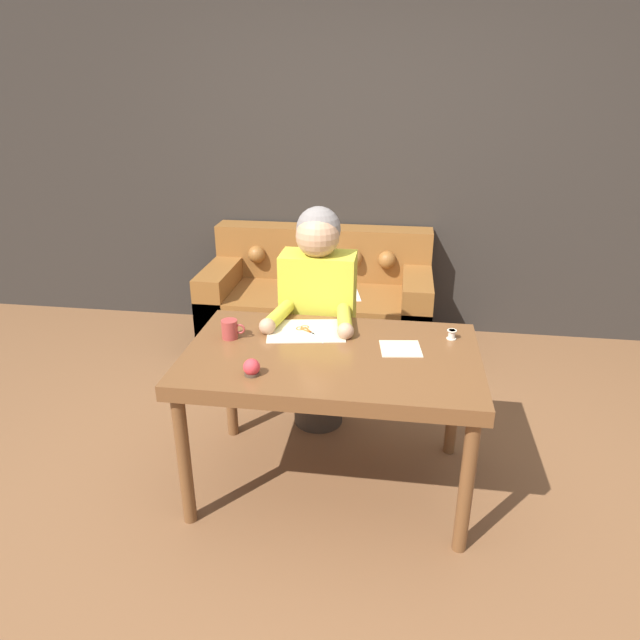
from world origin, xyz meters
name	(u,v)px	position (x,y,z in m)	size (l,w,h in m)	color
ground_plane	(332,485)	(0.00, 0.00, 0.00)	(16.00, 16.00, 0.00)	brown
wall_back	(368,159)	(0.00, 2.01, 1.30)	(8.00, 0.06, 2.60)	#2D2823
dining_table	(331,367)	(-0.01, 0.02, 0.65)	(1.31, 0.81, 0.72)	brown
couch	(319,305)	(-0.30, 1.61, 0.30)	(1.60, 0.80, 0.83)	brown
person	(318,318)	(-0.15, 0.55, 0.65)	(0.46, 0.56, 1.25)	#33281E
pattern_paper_main	(306,331)	(-0.16, 0.22, 0.72)	(0.41, 0.33, 0.00)	beige
pattern_paper_offcut	(401,349)	(0.29, 0.09, 0.72)	(0.20, 0.19, 0.00)	beige
scissors	(308,331)	(-0.15, 0.22, 0.72)	(0.19, 0.18, 0.01)	silver
mug	(230,329)	(-0.50, 0.10, 0.77)	(0.11, 0.08, 0.09)	#9E3833
thread_spool	(452,334)	(0.53, 0.24, 0.74)	(0.04, 0.04, 0.05)	beige
pin_cushion	(252,368)	(-0.31, -0.24, 0.76)	(0.07, 0.07, 0.07)	#4C3828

